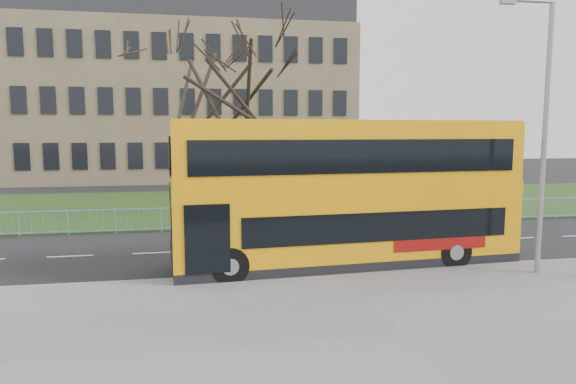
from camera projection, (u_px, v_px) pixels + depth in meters
name	position (u px, v px, depth m)	size (l,w,h in m)	color
ground	(326.00, 262.00, 17.84)	(120.00, 120.00, 0.00)	black
pavement	(403.00, 337.00, 11.23)	(80.00, 10.50, 0.12)	slate
kerb	(338.00, 272.00, 16.32)	(80.00, 0.20, 0.14)	gray
grass_verge	(269.00, 204.00, 31.81)	(80.00, 15.40, 0.08)	#243B15
guard_railing	(292.00, 216.00, 24.23)	(40.00, 0.12, 1.10)	#7EBFE0
bare_tree	(222.00, 101.00, 26.37)	(8.39, 8.39, 11.99)	black
civic_building	(189.00, 106.00, 50.35)	(30.00, 15.00, 14.00)	#77644C
yellow_bus	(347.00, 190.00, 17.13)	(11.67, 3.49, 4.83)	#FFA40A
street_lamp	(542.00, 127.00, 15.60)	(1.75, 0.21, 8.27)	gray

